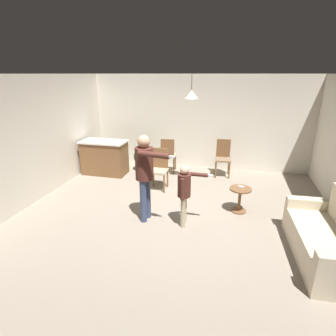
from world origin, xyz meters
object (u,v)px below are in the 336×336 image
object	(u,v)px
spare_remote_on_table	(241,187)
kitchen_counter	(105,157)
person_adult	(145,169)
person_child	(185,189)
potted_plant_corner	(142,156)
dining_chair_centre_back	(168,154)
couch_floral	(330,240)
dining_chair_by_counter	(223,156)
dining_chair_near_wall	(159,167)
side_table_by_couch	(240,197)

from	to	relation	value
spare_remote_on_table	kitchen_counter	bearing A→B (deg)	159.72
person_adult	spare_remote_on_table	world-z (taller)	person_adult
person_child	potted_plant_corner	world-z (taller)	person_child
person_child	dining_chair_centre_back	bearing A→B (deg)	-158.83
couch_floral	dining_chair_centre_back	distance (m)	4.59
couch_floral	dining_chair_by_counter	distance (m)	3.77
dining_chair_near_wall	potted_plant_corner	bearing A→B (deg)	-54.97
side_table_by_couch	dining_chair_centre_back	bearing A→B (deg)	135.62
kitchen_counter	spare_remote_on_table	xyz separation A→B (m)	(3.70, -1.37, 0.06)
couch_floral	kitchen_counter	world-z (taller)	couch_floral
couch_floral	spare_remote_on_table	bearing A→B (deg)	42.83
person_adult	dining_chair_near_wall	size ratio (longest dim) A/B	1.68
kitchen_counter	person_child	world-z (taller)	person_child
kitchen_counter	person_adult	world-z (taller)	person_adult
kitchen_counter	person_child	distance (m)	3.48
couch_floral	side_table_by_couch	distance (m)	1.80
couch_floral	person_child	bearing A→B (deg)	76.42
side_table_by_couch	dining_chair_centre_back	xyz separation A→B (m)	(-1.98, 1.94, 0.22)
couch_floral	person_adult	world-z (taller)	person_adult
dining_chair_centre_back	dining_chair_near_wall	bearing A→B (deg)	-91.65
potted_plant_corner	kitchen_counter	bearing A→B (deg)	-150.34
couch_floral	kitchen_counter	distance (m)	5.66
couch_floral	person_child	size ratio (longest dim) A/B	1.55
person_adult	dining_chair_centre_back	distance (m)	2.75
potted_plant_corner	spare_remote_on_table	size ratio (longest dim) A/B	6.01
person_adult	spare_remote_on_table	size ratio (longest dim) A/B	12.94
kitchen_counter	dining_chair_near_wall	xyz separation A→B (m)	(1.77, -0.63, 0.07)
side_table_by_couch	potted_plant_corner	world-z (taller)	potted_plant_corner
person_child	dining_chair_centre_back	world-z (taller)	person_child
side_table_by_couch	dining_chair_by_counter	xyz separation A→B (m)	(-0.46, 2.08, 0.22)
dining_chair_by_counter	potted_plant_corner	xyz separation A→B (m)	(-2.30, -0.15, -0.11)
dining_chair_by_counter	spare_remote_on_table	world-z (taller)	dining_chair_by_counter
side_table_by_couch	person_child	size ratio (longest dim) A/B	0.44
dining_chair_by_counter	dining_chair_near_wall	world-z (taller)	same
dining_chair_centre_back	spare_remote_on_table	bearing A→B (deg)	-48.64
kitchen_counter	dining_chair_near_wall	bearing A→B (deg)	-19.69
dining_chair_centre_back	dining_chair_by_counter	bearing A→B (deg)	0.28
dining_chair_near_wall	potted_plant_corner	size ratio (longest dim) A/B	1.28
couch_floral	kitchen_counter	xyz separation A→B (m)	(-5.00, 2.64, 0.15)
person_adult	potted_plant_corner	xyz separation A→B (m)	(-1.00, 2.69, -0.61)
side_table_by_couch	spare_remote_on_table	xyz separation A→B (m)	(0.01, 0.04, 0.21)
dining_chair_by_counter	potted_plant_corner	bearing A→B (deg)	-1.00
potted_plant_corner	spare_remote_on_table	xyz separation A→B (m)	(2.76, -1.90, 0.11)
side_table_by_couch	person_child	xyz separation A→B (m)	(-1.00, -0.80, 0.41)
potted_plant_corner	side_table_by_couch	bearing A→B (deg)	-35.11
dining_chair_by_counter	person_child	bearing A→B (deg)	74.66
dining_chair_near_wall	dining_chair_centre_back	distance (m)	1.17
dining_chair_near_wall	potted_plant_corner	distance (m)	1.44
potted_plant_corner	dining_chair_centre_back	bearing A→B (deg)	0.35
side_table_by_couch	dining_chair_centre_back	world-z (taller)	dining_chair_centre_back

